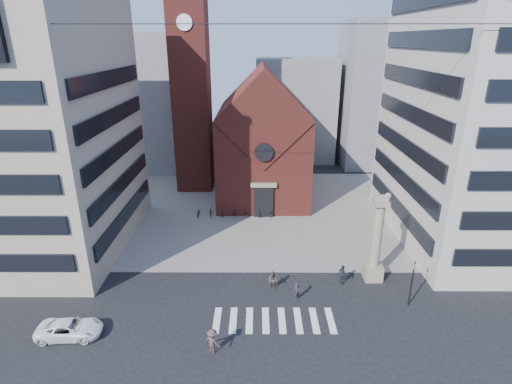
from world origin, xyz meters
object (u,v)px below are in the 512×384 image
scooter_0 (199,212)px  lion_column (376,246)px  traffic_light (412,282)px  pedestrian_2 (342,275)px  pedestrian_0 (297,291)px  white_car (70,329)px  pedestrian_1 (273,281)px

scooter_0 → lion_column: bearing=-39.4°
traffic_light → scooter_0: 27.15m
pedestrian_2 → pedestrian_0: bearing=95.1°
pedestrian_0 → scooter_0: pedestrian_0 is taller
pedestrian_2 → scooter_0: 21.30m
traffic_light → white_car: size_ratio=0.90×
pedestrian_2 → scooter_0: (-15.19, 14.93, -0.44)m
scooter_0 → pedestrian_2: bearing=-46.3°
traffic_light → white_car: (-26.89, -3.86, -1.63)m
lion_column → pedestrian_0: size_ratio=5.14×
pedestrian_0 → pedestrian_2: pedestrian_2 is taller
pedestrian_0 → pedestrian_2: size_ratio=0.88×
white_car → pedestrian_2: pedestrian_2 is taller
lion_column → pedestrian_2: bearing=-163.7°
traffic_light → scooter_0: size_ratio=2.42×
traffic_light → lion_column: bearing=116.5°
traffic_light → pedestrian_1: traffic_light is taller
lion_column → scooter_0: lion_column is taller
lion_column → pedestrian_0: 8.52m
white_car → scooter_0: size_ratio=2.68×
lion_column → scooter_0: size_ratio=4.89×
pedestrian_0 → pedestrian_1: 2.56m
lion_column → pedestrian_0: bearing=-155.9°
pedestrian_0 → scooter_0: (-10.82, 17.35, -0.33)m
pedestrian_1 → lion_column: bearing=45.0°
pedestrian_1 → pedestrian_2: (6.37, 0.82, 0.08)m
pedestrian_1 → scooter_0: pedestrian_1 is taller
white_car → pedestrian_0: (17.49, 4.55, 0.18)m
traffic_light → pedestrian_0: 9.53m
lion_column → pedestrian_1: size_ratio=4.95×
pedestrian_1 → pedestrian_2: bearing=42.0°
pedestrian_0 → traffic_light: bearing=-40.9°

